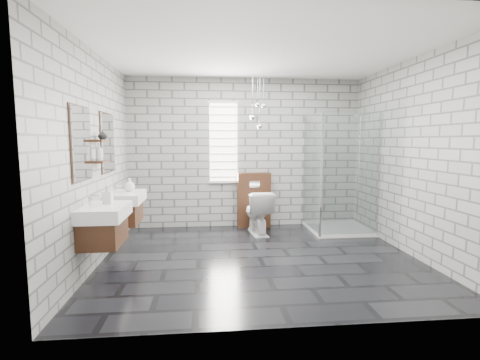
{
  "coord_description": "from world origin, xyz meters",
  "views": [
    {
      "loc": [
        -0.71,
        -4.54,
        1.58
      ],
      "look_at": [
        -0.24,
        0.35,
        1.02
      ],
      "focal_mm": 26.0,
      "sensor_mm": 36.0,
      "label": 1
    }
  ],
  "objects": [
    {
      "name": "floor",
      "position": [
        0.0,
        0.0,
        -0.01
      ],
      "size": [
        4.2,
        3.6,
        0.02
      ],
      "primitive_type": "cube",
      "color": "black",
      "rests_on": "ground"
    },
    {
      "name": "ceiling",
      "position": [
        0.0,
        0.0,
        2.71
      ],
      "size": [
        4.2,
        3.6,
        0.02
      ],
      "primitive_type": "cube",
      "color": "white",
      "rests_on": "wall_back"
    },
    {
      "name": "wall_back",
      "position": [
        0.0,
        1.81,
        1.35
      ],
      "size": [
        4.2,
        0.02,
        2.7
      ],
      "primitive_type": "cube",
      "color": "#9B9B96",
      "rests_on": "floor"
    },
    {
      "name": "wall_front",
      "position": [
        0.0,
        -1.81,
        1.35
      ],
      "size": [
        4.2,
        0.02,
        2.7
      ],
      "primitive_type": "cube",
      "color": "#9B9B96",
      "rests_on": "floor"
    },
    {
      "name": "wall_left",
      "position": [
        -2.11,
        0.0,
        1.35
      ],
      "size": [
        0.02,
        3.6,
        2.7
      ],
      "primitive_type": "cube",
      "color": "#9B9B96",
      "rests_on": "floor"
    },
    {
      "name": "wall_right",
      "position": [
        2.11,
        0.0,
        1.35
      ],
      "size": [
        0.02,
        3.6,
        2.7
      ],
      "primitive_type": "cube",
      "color": "#9B9B96",
      "rests_on": "floor"
    },
    {
      "name": "vanity_left",
      "position": [
        -1.91,
        -0.54,
        0.76
      ],
      "size": [
        0.47,
        0.7,
        1.57
      ],
      "color": "#442514",
      "rests_on": "wall_left"
    },
    {
      "name": "vanity_right",
      "position": [
        -1.91,
        0.5,
        0.76
      ],
      "size": [
        0.47,
        0.7,
        1.57
      ],
      "color": "#442514",
      "rests_on": "wall_left"
    },
    {
      "name": "shelf_lower",
      "position": [
        -2.03,
        -0.05,
        1.32
      ],
      "size": [
        0.14,
        0.3,
        0.03
      ],
      "primitive_type": "cube",
      "color": "#442514",
      "rests_on": "wall_left"
    },
    {
      "name": "shelf_upper",
      "position": [
        -2.03,
        -0.05,
        1.58
      ],
      "size": [
        0.14,
        0.3,
        0.03
      ],
      "primitive_type": "cube",
      "color": "#442514",
      "rests_on": "wall_left"
    },
    {
      "name": "window",
      "position": [
        -0.4,
        1.78,
        1.55
      ],
      "size": [
        0.56,
        0.05,
        1.48
      ],
      "color": "white",
      "rests_on": "wall_back"
    },
    {
      "name": "cistern_panel",
      "position": [
        0.15,
        1.7,
        0.5
      ],
      "size": [
        0.6,
        0.2,
        1.0
      ],
      "primitive_type": "cube",
      "color": "#442514",
      "rests_on": "floor"
    },
    {
      "name": "flush_plate",
      "position": [
        0.15,
        1.6,
        0.8
      ],
      "size": [
        0.18,
        0.01,
        0.12
      ],
      "primitive_type": "cube",
      "color": "silver",
      "rests_on": "cistern_panel"
    },
    {
      "name": "shower_enclosure",
      "position": [
        1.5,
        1.18,
        0.5
      ],
      "size": [
        1.0,
        1.0,
        2.03
      ],
      "color": "white",
      "rests_on": "floor"
    },
    {
      "name": "pendant_cluster",
      "position": [
        0.16,
        1.39,
        2.04
      ],
      "size": [
        0.29,
        0.24,
        0.92
      ],
      "color": "silver",
      "rests_on": "ceiling"
    },
    {
      "name": "toilet",
      "position": [
        0.15,
        1.22,
        0.37
      ],
      "size": [
        0.49,
        0.77,
        0.74
      ],
      "primitive_type": "imported",
      "rotation": [
        0.0,
        0.0,
        3.25
      ],
      "color": "white",
      "rests_on": "floor"
    },
    {
      "name": "soap_bottle_a",
      "position": [
        -1.86,
        -0.41,
        0.96
      ],
      "size": [
        0.1,
        0.1,
        0.22
      ],
      "primitive_type": "imported",
      "rotation": [
        0.0,
        0.0,
        -0.02
      ],
      "color": "#B2B2B2",
      "rests_on": "vanity_left"
    },
    {
      "name": "soap_bottle_b",
      "position": [
        -1.83,
        0.61,
        0.95
      ],
      "size": [
        0.19,
        0.19,
        0.19
      ],
      "primitive_type": "imported",
      "rotation": [
        0.0,
        0.0,
        -0.35
      ],
      "color": "#B2B2B2",
      "rests_on": "vanity_right"
    },
    {
      "name": "soap_bottle_c",
      "position": [
        -2.02,
        -0.13,
        1.45
      ],
      "size": [
        0.11,
        0.11,
        0.22
      ],
      "primitive_type": "imported",
      "rotation": [
        0.0,
        0.0,
        0.42
      ],
      "color": "#B2B2B2",
      "rests_on": "shelf_lower"
    },
    {
      "name": "vase",
      "position": [
        -2.02,
        0.06,
        1.65
      ],
      "size": [
        0.13,
        0.13,
        0.12
      ],
      "primitive_type": "imported",
      "rotation": [
        0.0,
        0.0,
        0.16
      ],
      "color": "#B2B2B2",
      "rests_on": "shelf_upper"
    }
  ]
}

